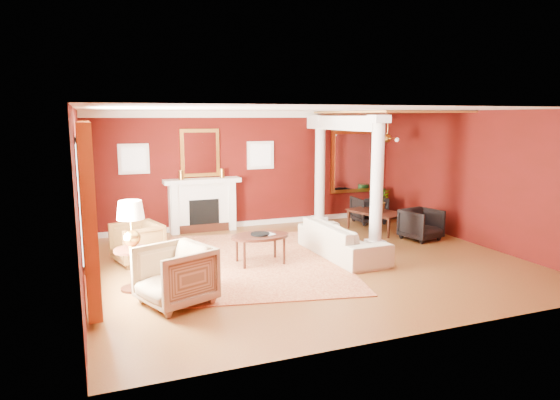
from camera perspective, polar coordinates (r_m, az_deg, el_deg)
name	(u,v)px	position (r m, az deg, el deg)	size (l,w,h in m)	color
ground	(307,261)	(9.73, 3.14, -7.02)	(8.00, 8.00, 0.00)	brown
room_shell	(308,157)	(9.36, 3.25, 4.90)	(8.04, 7.04, 2.92)	#500D0B
fireplace	(203,205)	(12.27, -8.84, -0.55)	(1.85, 0.42, 1.29)	white
overmantel_mirror	(200,153)	(12.25, -9.13, 5.34)	(0.95, 0.07, 1.15)	gold
flank_window_left	(134,159)	(12.04, -16.38, 4.53)	(0.70, 0.07, 0.70)	white
flank_window_right	(261,155)	(12.68, -2.24, 5.14)	(0.70, 0.07, 0.70)	white
left_window	(88,208)	(8.01, -21.12, -0.81)	(0.21, 2.55, 2.60)	white
column_front	(377,182)	(10.49, 11.02, 2.00)	(0.36, 0.36, 2.80)	white
column_back	(320,169)	(12.84, 4.59, 3.50)	(0.36, 0.36, 2.80)	white
header_beam	(341,123)	(11.79, 7.02, 8.74)	(0.30, 3.20, 0.32)	white
amber_ceiling	(388,112)	(12.25, 12.20, 9.79)	(2.30, 3.40, 0.04)	#CE893C
dining_mirror	(352,162)	(13.78, 8.28, 4.36)	(1.30, 0.07, 1.70)	gold
chandelier	(387,138)	(12.33, 12.16, 6.90)	(0.60, 0.62, 0.75)	#BF913C
crown_trim	(251,114)	(12.56, -3.36, 9.75)	(8.00, 0.08, 0.16)	white
base_trim	(252,223)	(12.85, -3.24, -2.65)	(8.00, 0.08, 0.12)	white
rug	(254,261)	(9.74, -3.01, -6.95)	(3.36, 4.48, 0.02)	maroon
sofa	(342,234)	(10.06, 7.14, -3.88)	(2.30, 0.67, 0.90)	beige
armchair_leopard	(137,241)	(9.91, -16.03, -4.53)	(0.83, 0.78, 0.85)	black
armchair_stripe	(175,273)	(7.62, -11.92, -8.11)	(0.95, 0.89, 0.98)	tan
coffee_table	(260,237)	(9.46, -2.28, -4.28)	(1.12, 1.12, 0.56)	black
coffee_book	(265,229)	(9.39, -1.73, -3.34)	(0.18, 0.02, 0.24)	black
side_table	(131,231)	(8.28, -16.61, -3.37)	(0.59, 0.59, 1.46)	black
dining_table	(378,215)	(12.36, 11.10, -1.73)	(1.41, 0.50, 0.79)	black
dining_chair_near	(421,223)	(11.74, 15.84, -2.54)	(0.75, 0.71, 0.78)	black
dining_chair_far	(369,208)	(13.29, 10.11, -0.94)	(0.75, 0.70, 0.77)	black
green_urn	(379,207)	(13.87, 11.24, -0.75)	(0.36, 0.36, 0.86)	#123A18
potted_plant	(379,191)	(12.20, 11.30, 1.02)	(0.50, 0.55, 0.43)	#26591E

